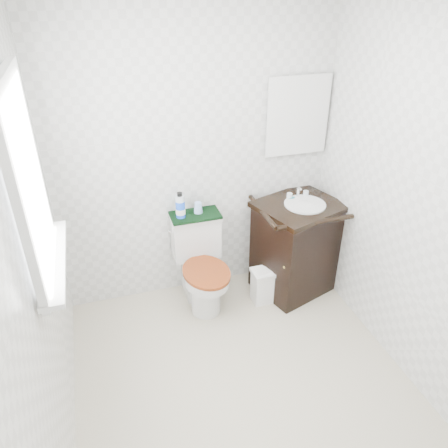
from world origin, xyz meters
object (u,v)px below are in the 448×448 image
toilet (200,267)px  trash_bin (264,285)px  vanity (296,245)px  cup (198,208)px  mouthwash_bottle (180,206)px

toilet → trash_bin: bearing=-18.8°
vanity → cup: vanity is taller
mouthwash_bottle → cup: size_ratio=2.40×
vanity → cup: size_ratio=10.49×
toilet → trash_bin: (0.50, -0.17, -0.17)m
toilet → vanity: vanity is taller
vanity → mouthwash_bottle: bearing=169.3°
vanity → mouthwash_bottle: (-0.93, 0.18, 0.43)m
trash_bin → vanity: bearing=18.1°
toilet → vanity: 0.83m
trash_bin → toilet: bearing=161.2°
trash_bin → cup: cup is taller
toilet → trash_bin: 0.56m
vanity → trash_bin: size_ratio=3.01×
cup → trash_bin: bearing=-33.4°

